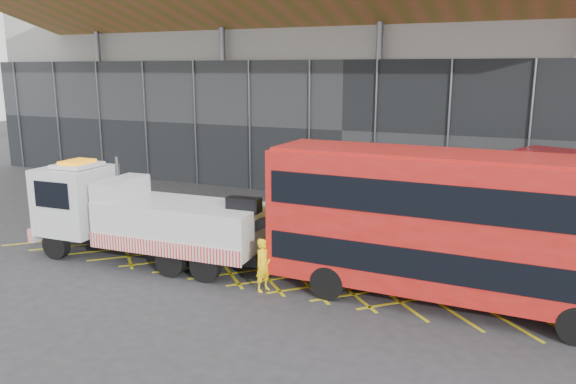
% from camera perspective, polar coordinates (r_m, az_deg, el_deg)
% --- Properties ---
extents(ground_plane, '(120.00, 120.00, 0.00)m').
position_cam_1_polar(ground_plane, '(24.41, -7.93, -5.58)').
color(ground_plane, '#2B2B2E').
extents(road_markings, '(23.16, 7.16, 0.01)m').
position_cam_1_polar(road_markings, '(22.93, -1.10, -6.63)').
color(road_markings, gold).
rests_on(road_markings, ground_plane).
extents(construction_building, '(55.00, 23.97, 18.00)m').
position_cam_1_polar(construction_building, '(39.45, 9.00, 14.42)').
color(construction_building, gray).
rests_on(construction_building, ground_plane).
extents(recovery_truck, '(11.32, 3.11, 3.94)m').
position_cam_1_polar(recovery_truck, '(22.85, -14.88, -2.38)').
color(recovery_truck, black).
rests_on(recovery_truck, ground_plane).
extents(bus_towed, '(12.25, 3.07, 4.96)m').
position_cam_1_polar(bus_towed, '(18.38, 16.88, -3.05)').
color(bus_towed, '#AD140F').
rests_on(bus_towed, ground_plane).
extents(worker, '(0.62, 0.77, 1.85)m').
position_cam_1_polar(worker, '(19.35, -2.51, -7.42)').
color(worker, yellow).
rests_on(worker, ground_plane).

